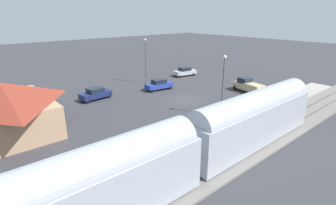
% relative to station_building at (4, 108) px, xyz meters
% --- Properties ---
extents(ground_plane, '(200.00, 200.00, 0.00)m').
position_rel_station_building_xyz_m(ground_plane, '(-4.00, -22.00, -2.83)').
color(ground_plane, '#38383D').
extents(railway_track, '(4.80, 70.00, 0.30)m').
position_rel_station_building_xyz_m(railway_track, '(-18.00, -22.00, -2.74)').
color(railway_track, slate).
rests_on(railway_track, ground).
extents(platform, '(3.20, 46.00, 0.30)m').
position_rel_station_building_xyz_m(platform, '(-14.00, -22.00, -2.68)').
color(platform, '#A8A399').
rests_on(platform, ground).
extents(station_building, '(11.50, 9.04, 5.46)m').
position_rel_station_building_xyz_m(station_building, '(0.00, 0.00, 0.00)').
color(station_building, tan).
rests_on(station_building, ground).
extents(pedestrian_on_platform, '(0.36, 0.36, 1.71)m').
position_rel_station_building_xyz_m(pedestrian_on_platform, '(-14.30, -18.42, -1.55)').
color(pedestrian_on_platform, '#333338').
rests_on(pedestrian_on_platform, platform).
extents(pedestrian_waiting_far, '(0.36, 0.36, 1.71)m').
position_rel_station_building_xyz_m(pedestrian_waiting_far, '(-13.94, -23.22, -1.55)').
color(pedestrian_waiting_far, brown).
rests_on(pedestrian_waiting_far, platform).
extents(sedan_silver, '(2.49, 4.72, 1.74)m').
position_rel_station_building_xyz_m(sedan_silver, '(7.11, -32.66, -1.96)').
color(sedan_silver, silver).
rests_on(sedan_silver, ground).
extents(pickup_tan, '(5.67, 3.26, 2.14)m').
position_rel_station_building_xyz_m(pickup_tan, '(-7.75, -32.34, -1.81)').
color(pickup_tan, '#C6B284').
rests_on(pickup_tan, ground).
extents(sedan_blue, '(2.37, 4.69, 1.74)m').
position_rel_station_building_xyz_m(sedan_blue, '(2.61, -22.35, -1.96)').
color(sedan_blue, '#283D9E').
rests_on(sedan_blue, ground).
extents(sedan_navy, '(2.29, 4.66, 1.74)m').
position_rel_station_building_xyz_m(sedan_navy, '(4.59, -12.08, -1.96)').
color(sedan_navy, navy).
rests_on(sedan_navy, ground).
extents(light_pole_near_platform, '(0.44, 0.44, 7.38)m').
position_rel_station_building_xyz_m(light_pole_near_platform, '(-11.20, -21.08, 1.84)').
color(light_pole_near_platform, '#515156').
rests_on(light_pole_near_platform, ground).
extents(light_pole_lot_center, '(0.44, 0.44, 7.82)m').
position_rel_station_building_xyz_m(light_pole_lot_center, '(7.82, -23.56, 2.08)').
color(light_pole_lot_center, '#515156').
rests_on(light_pole_lot_center, ground).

